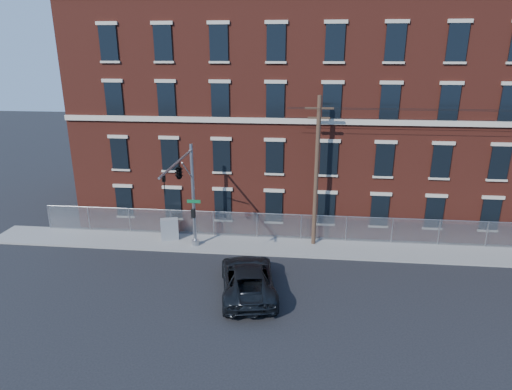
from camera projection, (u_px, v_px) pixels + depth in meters
The scene contains 8 objects.
ground at pixel (280, 284), 25.03m from camera, with size 140.00×140.00×0.00m, color black.
sidewalk at pixel (467, 255), 28.55m from camera, with size 65.00×3.00×0.12m, color gray.
mill_building at pixel (443, 112), 34.45m from camera, with size 55.30×14.32×16.30m.
chain_link_fence at pixel (463, 233), 29.46m from camera, with size 59.06×0.06×1.85m.
traffic_signal_mast at pixel (183, 180), 25.99m from camera, with size 0.90×6.75×7.00m.
utility_pole_near at pixel (317, 170), 28.44m from camera, with size 1.80×0.28×10.00m.
pickup_truck at pixel (248, 278), 23.96m from camera, with size 2.84×6.15×1.71m, color black.
utility_cabinet at pixel (170, 229), 30.55m from camera, with size 1.20×0.60×1.50m, color gray.
Camera 1 is at (0.94, -22.18, 12.71)m, focal length 30.68 mm.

